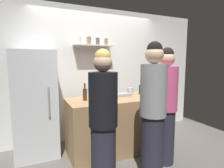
% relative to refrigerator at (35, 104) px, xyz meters
% --- Properties ---
extents(ground_plane, '(5.28, 5.28, 0.00)m').
position_rel_refrigerator_xyz_m(ground_plane, '(1.19, -0.85, -0.86)').
color(ground_plane, '#59544F').
extents(back_wall_assembly, '(4.80, 0.32, 2.60)m').
position_rel_refrigerator_xyz_m(back_wall_assembly, '(1.19, 0.40, 0.44)').
color(back_wall_assembly, white).
rests_on(back_wall_assembly, ground).
extents(refrigerator, '(0.66, 0.64, 1.72)m').
position_rel_refrigerator_xyz_m(refrigerator, '(0.00, 0.00, 0.00)').
color(refrigerator, silver).
rests_on(refrigerator, ground).
extents(counter, '(1.49, 0.75, 0.92)m').
position_rel_refrigerator_xyz_m(counter, '(1.20, -0.38, -0.40)').
color(counter, '#9E7A51').
rests_on(counter, ground).
extents(baking_pan, '(0.34, 0.24, 0.05)m').
position_rel_refrigerator_xyz_m(baking_pan, '(1.43, -0.22, 0.09)').
color(baking_pan, gray).
rests_on(baking_pan, counter).
extents(utensil_holder, '(0.12, 0.12, 0.22)m').
position_rel_refrigerator_xyz_m(utensil_holder, '(1.70, -0.11, 0.13)').
color(utensil_holder, '#B2B2B7').
rests_on(utensil_holder, counter).
extents(wine_bottle_green_glass, '(0.08, 0.08, 0.29)m').
position_rel_refrigerator_xyz_m(wine_bottle_green_glass, '(1.88, -0.21, 0.17)').
color(wine_bottle_green_glass, '#19471E').
rests_on(wine_bottle_green_glass, counter).
extents(wine_bottle_dark_glass, '(0.08, 0.08, 0.28)m').
position_rel_refrigerator_xyz_m(wine_bottle_dark_glass, '(0.83, -0.67, 0.17)').
color(wine_bottle_dark_glass, black).
rests_on(wine_bottle_dark_glass, counter).
extents(wine_bottle_amber_glass, '(0.07, 0.07, 0.28)m').
position_rel_refrigerator_xyz_m(wine_bottle_amber_glass, '(0.74, -0.34, 0.17)').
color(wine_bottle_amber_glass, '#472814').
rests_on(wine_bottle_amber_glass, counter).
extents(water_bottle_plastic, '(0.08, 0.08, 0.22)m').
position_rel_refrigerator_xyz_m(water_bottle_plastic, '(0.88, -0.42, 0.16)').
color(water_bottle_plastic, silver).
rests_on(water_bottle_plastic, counter).
extents(person_pink_top, '(0.34, 0.34, 1.75)m').
position_rel_refrigerator_xyz_m(person_pink_top, '(1.77, -1.04, 0.01)').
color(person_pink_top, '#262633').
rests_on(person_pink_top, ground).
extents(person_blonde, '(0.34, 0.34, 1.69)m').
position_rel_refrigerator_xyz_m(person_blonde, '(0.70, -1.22, -0.02)').
color(person_blonde, '#262633').
rests_on(person_blonde, ground).
extents(person_grey_hoodie, '(0.34, 0.34, 1.80)m').
position_rel_refrigerator_xyz_m(person_grey_hoodie, '(1.38, -1.27, 0.04)').
color(person_grey_hoodie, '#262633').
rests_on(person_grey_hoodie, ground).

